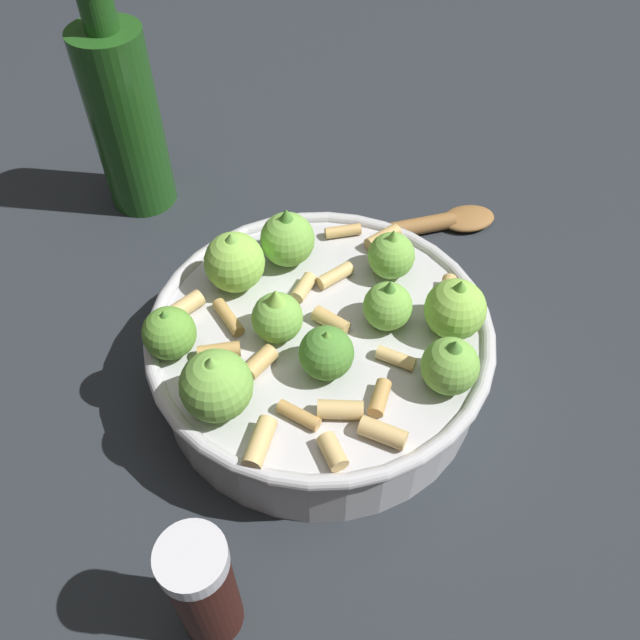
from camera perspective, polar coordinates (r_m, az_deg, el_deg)
ground_plane at (r=0.52m, az=0.00°, el=-4.87°), size 2.40×2.40×0.00m
cooking_pan at (r=0.49m, az=-0.10°, el=-2.09°), size 0.25×0.25×0.11m
pepper_shaker at (r=0.40m, az=-10.04°, el=-21.85°), size 0.04×0.04×0.10m
olive_oil_bottle at (r=0.65m, az=-16.51°, el=16.52°), size 0.06×0.06×0.22m
wooden_spoon at (r=0.63m, az=5.78°, el=7.53°), size 0.25×0.04×0.02m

